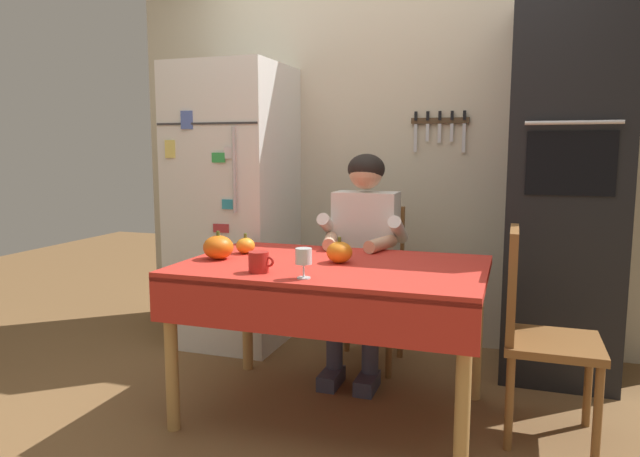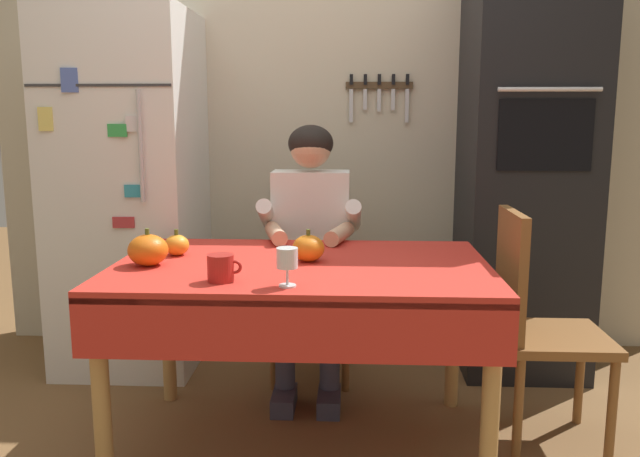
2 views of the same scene
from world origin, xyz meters
The scene contains 13 objects.
ground_plane centered at (0.00, 0.00, 0.00)m, with size 10.00×10.00×0.00m, color brown.
back_wall_assembly centered at (0.05, 1.35, 1.30)m, with size 3.70×0.13×2.60m.
refrigerator centered at (-0.95, 0.96, 0.90)m, with size 0.68×0.71×1.80m.
wall_oven centered at (1.05, 1.00, 1.05)m, with size 0.60×0.64×2.10m.
dining_table centered at (0.00, 0.08, 0.66)m, with size 1.40×0.90×0.74m.
chair_behind_person centered at (-0.01, 0.87, 0.51)m, with size 0.40×0.40×0.93m.
seated_person centered at (-0.01, 0.68, 0.74)m, with size 0.47×0.55×1.25m.
chair_right_side centered at (0.90, 0.18, 0.51)m, with size 0.40×0.40×0.93m.
coffee_mug centered at (-0.25, -0.20, 0.79)m, with size 0.12×0.09×0.09m.
wine_glass centered at (-0.02, -0.25, 0.83)m, with size 0.07×0.07×0.13m.
pumpkin_large centered at (0.02, 0.12, 0.79)m, with size 0.12×0.12×0.12m.
pumpkin_medium centered at (-0.56, 0.02, 0.80)m, with size 0.15×0.15×0.14m.
pumpkin_small centered at (-0.50, 0.20, 0.78)m, with size 0.10×0.10×0.10m.
Camera 1 is at (0.80, -2.46, 1.27)m, focal length 32.65 mm.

